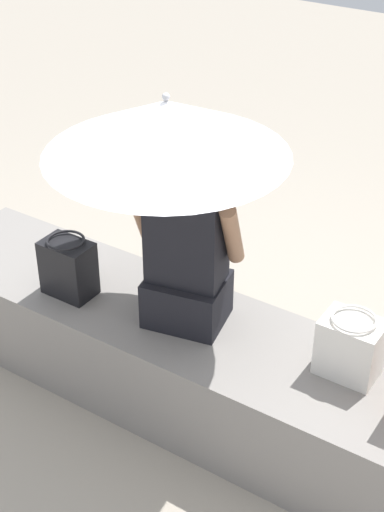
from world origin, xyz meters
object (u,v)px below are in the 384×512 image
(person_seated, at_px, (187,245))
(shoulder_bag_spare, at_px, (350,346))
(parasol, at_px, (166,128))
(handbag_black, at_px, (68,267))

(person_seated, distance_m, shoulder_bag_spare, 0.79)
(person_seated, height_order, parasol, parasol)
(parasol, height_order, shoulder_bag_spare, parasol)
(shoulder_bag_spare, bearing_deg, person_seated, -175.20)
(person_seated, distance_m, handbag_black, 0.64)
(handbag_black, relative_size, shoulder_bag_spare, 1.06)
(handbag_black, bearing_deg, parasol, 8.76)
(parasol, distance_m, handbag_black, 0.94)
(person_seated, xyz_separation_m, parasol, (-0.06, -0.05, 0.53))
(parasol, xyz_separation_m, handbag_black, (-0.51, -0.08, -0.78))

